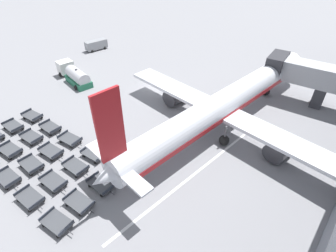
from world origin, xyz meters
The scene contains 22 objects.
ground_plane centered at (0.00, 0.00, 0.00)m, with size 500.00×500.00×0.00m, color gray.
airplane centered at (14.58, -2.12, 3.41)m, with size 32.05×40.24×12.10m.
fuel_tanker_secondary centered at (-12.08, -7.59, 1.21)m, with size 9.37×4.29×2.88m.
service_van centered at (-21.92, 4.46, 1.14)m, with size 2.82×5.03×2.10m.
baggage_dolly_row_near_col_c centered at (2.46, -25.74, 0.48)m, with size 3.54×1.94×0.92m.
baggage_dolly_row_near_col_d centered at (6.82, -25.47, 0.48)m, with size 3.56×1.97×0.92m.
baggage_dolly_row_near_col_e centered at (11.29, -25.19, 0.48)m, with size 3.59×2.09×0.92m.
baggage_dolly_row_mid_a_col_b centered at (-1.85, -23.59, 0.48)m, with size 3.57×2.03×0.92m.
baggage_dolly_row_mid_a_col_c centered at (2.47, -23.11, 0.48)m, with size 3.52×1.86×0.92m.
baggage_dolly_row_mid_a_col_d centered at (6.65, -22.83, 0.48)m, with size 3.55×1.96×0.92m.
baggage_dolly_row_mid_a_col_e centered at (10.94, -22.60, 0.48)m, with size 3.57×2.01×0.92m.
baggage_dolly_row_mid_b_col_a centered at (-6.41, -21.19, 0.48)m, with size 3.54×1.93×0.92m.
baggage_dolly_row_mid_b_col_b centered at (-2.26, -20.72, 0.48)m, with size 3.57×2.01×0.92m.
baggage_dolly_row_mid_b_col_c centered at (2.12, -20.50, 0.48)m, with size 3.58×2.03×0.92m.
baggage_dolly_row_mid_b_col_d centered at (6.54, -20.04, 0.48)m, with size 3.55×1.95×0.92m.
baggage_dolly_row_mid_b_col_e centered at (10.73, -19.80, 0.48)m, with size 3.52×1.87×0.92m.
baggage_dolly_row_far_col_a centered at (-6.82, -18.30, 0.48)m, with size 3.58×2.06×0.92m.
baggage_dolly_row_far_col_b centered at (-2.32, -18.06, 0.48)m, with size 3.54×1.91×0.92m.
baggage_dolly_row_far_col_c centered at (1.86, -17.74, 0.48)m, with size 3.59×2.09×0.92m.
baggage_dolly_row_far_col_d centered at (6.36, -17.44, 0.48)m, with size 3.58×2.03×0.92m.
baggage_dolly_row_far_col_e centered at (10.72, -17.15, 0.48)m, with size 3.57×2.01×0.92m.
stand_guidance_stripe centered at (17.21, -10.66, 0.00)m, with size 2.72×26.36×0.01m.
Camera 1 is at (27.88, -29.09, 21.74)m, focal length 28.00 mm.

